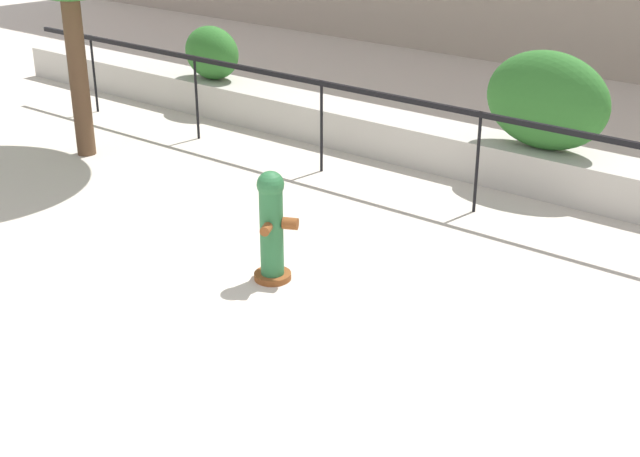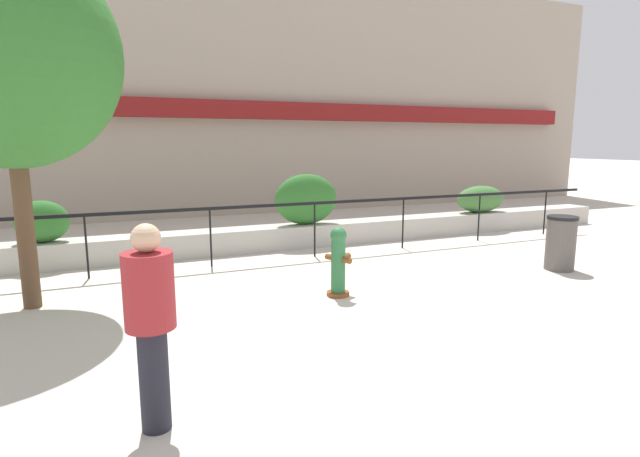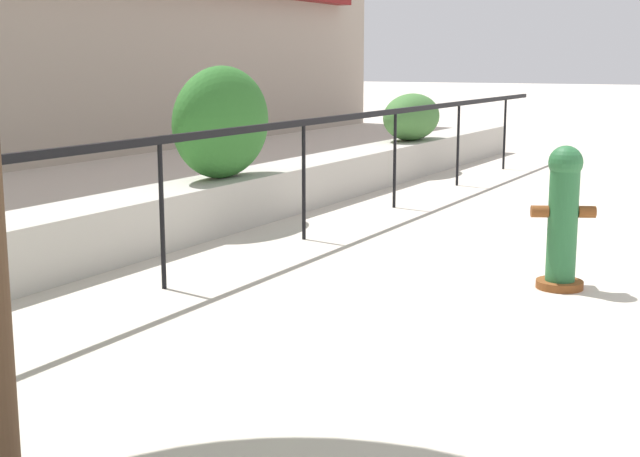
# 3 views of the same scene
# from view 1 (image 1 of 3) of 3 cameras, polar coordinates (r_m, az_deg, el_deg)

# --- Properties ---
(ground_plane) EXTENTS (120.00, 120.00, 0.00)m
(ground_plane) POSITION_cam_1_polar(r_m,az_deg,el_deg) (6.65, -11.32, -11.98)
(ground_plane) COLOR beige
(planter_wall_low) EXTENTS (18.00, 0.70, 0.50)m
(planter_wall_low) POSITION_cam_1_polar(r_m,az_deg,el_deg) (10.91, 12.66, 4.05)
(planter_wall_low) COLOR #B7B2A8
(planter_wall_low) RESTS_ON ground
(fence_railing_segment) EXTENTS (15.00, 0.05, 1.15)m
(fence_railing_segment) POSITION_cam_1_polar(r_m,az_deg,el_deg) (9.73, 10.22, 6.61)
(fence_railing_segment) COLOR black
(fence_railing_segment) RESTS_ON ground
(hedge_bush_0) EXTENTS (0.94, 0.58, 0.79)m
(hedge_bush_0) POSITION_cam_1_polar(r_m,az_deg,el_deg) (13.53, -6.95, 11.11)
(hedge_bush_0) COLOR #2D6B28
(hedge_bush_0) RESTS_ON planter_wall_low
(hedge_bush_1) EXTENTS (1.49, 0.61, 1.15)m
(hedge_bush_1) POSITION_cam_1_polar(r_m,az_deg,el_deg) (10.57, 14.32, 7.94)
(hedge_bush_1) COLOR #2D6B28
(hedge_bush_1) RESTS_ON planter_wall_low
(fire_hydrant) EXTENTS (0.48, 0.47, 1.08)m
(fire_hydrant) POSITION_cam_1_polar(r_m,az_deg,el_deg) (8.21, -3.10, 0.21)
(fire_hydrant) COLOR brown
(fire_hydrant) RESTS_ON ground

